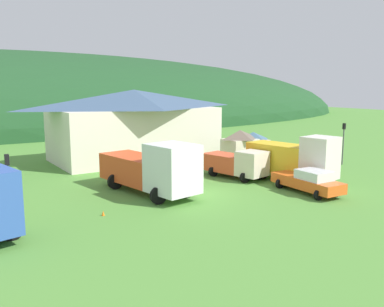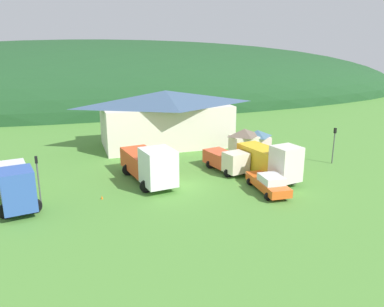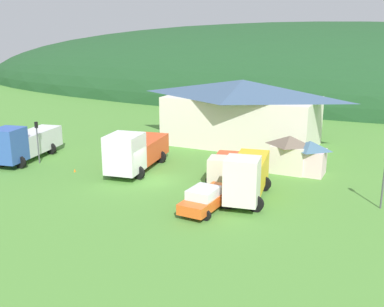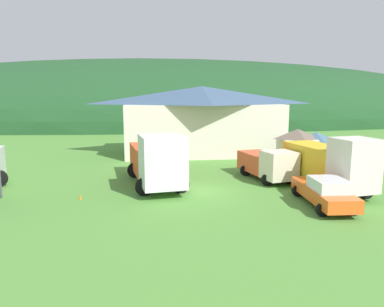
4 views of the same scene
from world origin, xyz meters
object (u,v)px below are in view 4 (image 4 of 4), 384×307
at_px(depot_building, 202,119).
at_px(heavy_rig_striped, 330,163).
at_px(service_pickup_orange, 324,191).
at_px(heavy_rig_white, 157,160).
at_px(light_truck_cream, 268,164).
at_px(traffic_cone_near_pickup, 80,199).
at_px(play_shed_cream, 297,147).
at_px(play_shed_pink, 315,148).

xyz_separation_m(depot_building, heavy_rig_striped, (5.96, -15.70, -1.72)).
xyz_separation_m(depot_building, service_pickup_orange, (4.15, -18.67, -2.72)).
bearing_deg(heavy_rig_white, light_truck_cream, 87.28).
height_order(service_pickup_orange, traffic_cone_near_pickup, service_pickup_orange).
relative_size(heavy_rig_white, traffic_cone_near_pickup, 14.94).
distance_m(heavy_rig_striped, traffic_cone_near_pickup, 15.61).
relative_size(play_shed_cream, heavy_rig_white, 0.36).
xyz_separation_m(depot_building, play_shed_cream, (7.05, -7.82, -1.90)).
distance_m(depot_building, heavy_rig_striped, 16.88).
relative_size(play_shed_pink, light_truck_cream, 0.51).
bearing_deg(depot_building, service_pickup_orange, -77.46).
bearing_deg(play_shed_pink, play_shed_cream, -176.29).
bearing_deg(play_shed_pink, heavy_rig_white, -158.16).
bearing_deg(traffic_cone_near_pickup, light_truck_cream, 15.04).
xyz_separation_m(play_shed_cream, service_pickup_orange, (-2.90, -10.85, -0.82)).
height_order(play_shed_pink, heavy_rig_white, heavy_rig_white).
relative_size(depot_building, heavy_rig_striped, 2.25).
distance_m(service_pickup_orange, traffic_cone_near_pickup, 14.03).
relative_size(play_shed_pink, heavy_rig_white, 0.33).
relative_size(play_shed_cream, heavy_rig_striped, 0.43).
bearing_deg(heavy_rig_white, traffic_cone_near_pickup, -69.53).
xyz_separation_m(play_shed_cream, heavy_rig_white, (-12.02, -5.40, 0.16)).
bearing_deg(play_shed_pink, service_pickup_orange, -112.90).
distance_m(play_shed_cream, play_shed_pink, 1.74).
bearing_deg(heavy_rig_striped, light_truck_cream, -147.90).
bearing_deg(heavy_rig_striped, play_shed_cream, 162.53).
relative_size(depot_building, play_shed_pink, 5.75).
bearing_deg(play_shed_cream, heavy_rig_white, -155.81).
height_order(heavy_rig_white, light_truck_cream, heavy_rig_white).
distance_m(heavy_rig_white, heavy_rig_striped, 11.20).
height_order(light_truck_cream, traffic_cone_near_pickup, light_truck_cream).
bearing_deg(play_shed_pink, heavy_rig_striped, -109.47).
distance_m(play_shed_cream, heavy_rig_striped, 7.96).
bearing_deg(service_pickup_orange, heavy_rig_striped, 152.01).
bearing_deg(service_pickup_orange, play_shed_cream, 168.35).
bearing_deg(heavy_rig_white, depot_building, 150.79).
bearing_deg(light_truck_cream, depot_building, -178.24).
height_order(play_shed_pink, heavy_rig_striped, heavy_rig_striped).
relative_size(heavy_rig_striped, service_pickup_orange, 1.35).
bearing_deg(depot_building, traffic_cone_near_pickup, -121.19).
bearing_deg(play_shed_pink, light_truck_cream, -140.94).
distance_m(light_truck_cream, service_pickup_orange, 6.39).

